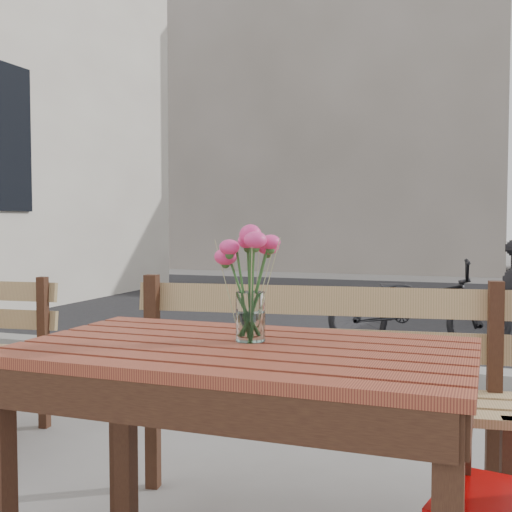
{
  "coord_description": "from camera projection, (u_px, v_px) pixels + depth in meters",
  "views": [
    {
      "loc": [
        0.52,
        -1.74,
        1.16
      ],
      "look_at": [
        -0.13,
        0.12,
        1.06
      ],
      "focal_mm": 45.0,
      "sensor_mm": 36.0,
      "label": 1
    }
  ],
  "objects": [
    {
      "name": "main_vase",
      "position": [
        250.0,
        269.0,
        1.93
      ],
      "size": [
        0.19,
        0.19,
        0.35
      ],
      "color": "white",
      "rests_on": "main_table"
    },
    {
      "name": "backdrop_buildings",
      "position": [
        469.0,
        119.0,
        15.18
      ],
      "size": [
        15.5,
        4.0,
        8.0
      ],
      "color": "slate",
      "rests_on": "ground"
    },
    {
      "name": "main_table",
      "position": [
        243.0,
        390.0,
        1.87
      ],
      "size": [
        1.31,
        0.78,
        0.8
      ],
      "rotation": [
        0.0,
        0.0,
        -0.01
      ],
      "color": "maroon",
      "rests_on": "ground"
    },
    {
      "name": "main_bench",
      "position": [
        311.0,
        368.0,
        2.56
      ],
      "size": [
        1.59,
        0.65,
        0.96
      ],
      "rotation": [
        0.0,
        0.0,
        0.13
      ],
      "color": "#997C4F",
      "rests_on": "ground"
    },
    {
      "name": "street",
      "position": [
        427.0,
        332.0,
        6.64
      ],
      "size": [
        30.0,
        8.12,
        0.12
      ],
      "color": "black",
      "rests_on": "ground"
    },
    {
      "name": "bicycle",
      "position": [
        417.0,
        305.0,
        5.73
      ],
      "size": [
        1.63,
        0.66,
        0.84
      ],
      "primitive_type": "imported",
      "rotation": [
        0.0,
        0.0,
        1.64
      ],
      "color": "black",
      "rests_on": "ground"
    }
  ]
}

